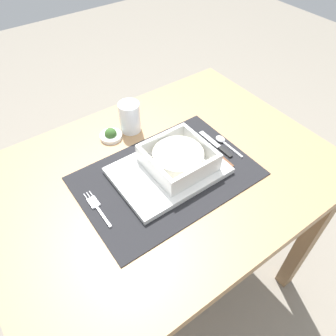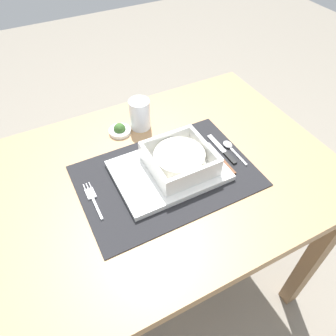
{
  "view_description": "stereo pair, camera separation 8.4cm",
  "coord_description": "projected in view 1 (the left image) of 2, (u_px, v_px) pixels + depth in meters",
  "views": [
    {
      "loc": [
        -0.34,
        -0.49,
        1.34
      ],
      "look_at": [
        0.0,
        -0.02,
        0.73
      ],
      "focal_mm": 34.22,
      "sensor_mm": 36.0,
      "label": 1
    },
    {
      "loc": [
        -0.26,
        -0.54,
        1.34
      ],
      "look_at": [
        0.0,
        -0.02,
        0.73
      ],
      "focal_mm": 34.22,
      "sensor_mm": 36.0,
      "label": 2
    }
  ],
  "objects": [
    {
      "name": "spoon",
      "position": [
        223.0,
        141.0,
        0.95
      ],
      "size": [
        0.02,
        0.11,
        0.01
      ],
      "rotation": [
        0.0,
        0.0,
        0.03
      ],
      "color": "silver",
      "rests_on": "placemat"
    },
    {
      "name": "condiment_saucer",
      "position": [
        111.0,
        135.0,
        0.97
      ],
      "size": [
        0.07,
        0.07,
        0.04
      ],
      "color": "white",
      "rests_on": "dining_table"
    },
    {
      "name": "porridge_bowl",
      "position": [
        178.0,
        158.0,
        0.85
      ],
      "size": [
        0.16,
        0.16,
        0.05
      ],
      "color": "white",
      "rests_on": "serving_plate"
    },
    {
      "name": "placemat",
      "position": [
        168.0,
        175.0,
        0.86
      ],
      "size": [
        0.47,
        0.32,
        0.0
      ],
      "primitive_type": "cube",
      "color": "black",
      "rests_on": "dining_table"
    },
    {
      "name": "fork",
      "position": [
        96.0,
        206.0,
        0.79
      ],
      "size": [
        0.02,
        0.13,
        0.0
      ],
      "rotation": [
        0.0,
        0.0,
        0.03
      ],
      "color": "silver",
      "rests_on": "placemat"
    },
    {
      "name": "bread_knife",
      "position": [
        218.0,
        155.0,
        0.91
      ],
      "size": [
        0.01,
        0.14,
        0.01
      ],
      "rotation": [
        0.0,
        0.0,
        -0.01
      ],
      "color": "#59331E",
      "rests_on": "placemat"
    },
    {
      "name": "ground_plane",
      "position": [
        164.0,
        281.0,
        1.39
      ],
      "size": [
        6.0,
        6.0,
        0.0
      ],
      "primitive_type": "plane",
      "color": "gray"
    },
    {
      "name": "dining_table",
      "position": [
        163.0,
        195.0,
        0.95
      ],
      "size": [
        0.95,
        0.69,
        0.7
      ],
      "color": "#A37A51",
      "rests_on": "ground"
    },
    {
      "name": "drinking_glass",
      "position": [
        130.0,
        119.0,
        0.97
      ],
      "size": [
        0.06,
        0.06,
        0.1
      ],
      "color": "white",
      "rests_on": "dining_table"
    },
    {
      "name": "butter_knife",
      "position": [
        217.0,
        146.0,
        0.94
      ],
      "size": [
        0.01,
        0.14,
        0.01
      ],
      "rotation": [
        0.0,
        0.0,
        -0.07
      ],
      "color": "black",
      "rests_on": "placemat"
    },
    {
      "name": "serving_plate",
      "position": [
        168.0,
        170.0,
        0.86
      ],
      "size": [
        0.29,
        0.21,
        0.02
      ],
      "primitive_type": "cube",
      "color": "white",
      "rests_on": "placemat"
    }
  ]
}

